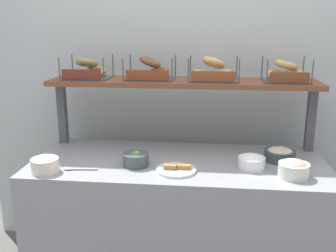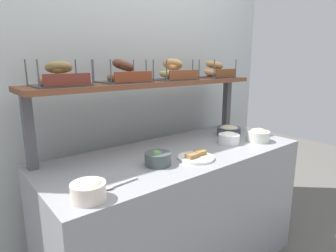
# 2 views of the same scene
# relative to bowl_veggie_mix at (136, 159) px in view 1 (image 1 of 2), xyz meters

# --- Properties ---
(back_wall) EXTENTS (2.89, 0.06, 2.40)m
(back_wall) POSITION_rel_bowl_veggie_mix_xyz_m (0.23, 0.65, 0.31)
(back_wall) COLOR #B3BABA
(back_wall) RESTS_ON ground_plane
(deli_counter) EXTENTS (1.69, 0.70, 0.85)m
(deli_counter) POSITION_rel_bowl_veggie_mix_xyz_m (0.23, 0.10, -0.46)
(deli_counter) COLOR gray
(deli_counter) RESTS_ON ground_plane
(shelf_riser_left) EXTENTS (0.05, 0.05, 0.40)m
(shelf_riser_left) POSITION_rel_bowl_veggie_mix_xyz_m (-0.55, 0.37, 0.16)
(shelf_riser_left) COLOR #4C4C51
(shelf_riser_left) RESTS_ON deli_counter
(shelf_riser_right) EXTENTS (0.05, 0.05, 0.40)m
(shelf_riser_right) POSITION_rel_bowl_veggie_mix_xyz_m (1.02, 0.37, 0.16)
(shelf_riser_right) COLOR #4C4C51
(shelf_riser_right) RESTS_ON deli_counter
(upper_shelf) EXTENTS (1.65, 0.32, 0.03)m
(upper_shelf) POSITION_rel_bowl_veggie_mix_xyz_m (0.23, 0.37, 0.38)
(upper_shelf) COLOR brown
(upper_shelf) RESTS_ON shelf_riser_left
(bowl_veggie_mix) EXTENTS (0.15, 0.15, 0.08)m
(bowl_veggie_mix) POSITION_rel_bowl_veggie_mix_xyz_m (0.00, 0.00, 0.00)
(bowl_veggie_mix) COLOR #414B4B
(bowl_veggie_mix) RESTS_ON deli_counter
(bowl_potato_salad) EXTENTS (0.15, 0.15, 0.09)m
(bowl_potato_salad) POSITION_rel_bowl_veggie_mix_xyz_m (-0.47, -0.14, 0.01)
(bowl_potato_salad) COLOR #F2DECA
(bowl_potato_salad) RESTS_ON deli_counter
(bowl_cream_cheese) EXTENTS (0.15, 0.15, 0.08)m
(bowl_cream_cheese) POSITION_rel_bowl_veggie_mix_xyz_m (0.64, 0.02, 0.00)
(bowl_cream_cheese) COLOR white
(bowl_cream_cheese) RESTS_ON deli_counter
(bowl_tuna_salad) EXTENTS (0.18, 0.18, 0.08)m
(bowl_tuna_salad) POSITION_rel_bowl_veggie_mix_xyz_m (0.81, 0.17, -0.00)
(bowl_tuna_salad) COLOR #38424C
(bowl_tuna_salad) RESTS_ON deli_counter
(bowl_lox_spread) EXTENTS (0.16, 0.16, 0.09)m
(bowl_lox_spread) POSITION_rel_bowl_veggie_mix_xyz_m (0.84, -0.07, 0.01)
(bowl_lox_spread) COLOR silver
(bowl_lox_spread) RESTS_ON deli_counter
(serving_plate_white) EXTENTS (0.21, 0.21, 0.04)m
(serving_plate_white) POSITION_rel_bowl_veggie_mix_xyz_m (0.24, -0.06, -0.03)
(serving_plate_white) COLOR white
(serving_plate_white) RESTS_ON deli_counter
(serving_spoon_near_plate) EXTENTS (0.18, 0.04, 0.01)m
(serving_spoon_near_plate) POSITION_rel_bowl_veggie_mix_xyz_m (-0.31, -0.10, -0.03)
(serving_spoon_near_plate) COLOR #B7B7BC
(serving_spoon_near_plate) RESTS_ON deli_counter
(bagel_basket_everything) EXTENTS (0.28, 0.24, 0.14)m
(bagel_basket_everything) POSITION_rel_bowl_veggie_mix_xyz_m (-0.37, 0.37, 0.44)
(bagel_basket_everything) COLOR #4C4C51
(bagel_basket_everything) RESTS_ON upper_shelf
(bagel_basket_cinnamon_raisin) EXTENTS (0.30, 0.26, 0.15)m
(bagel_basket_cinnamon_raisin) POSITION_rel_bowl_veggie_mix_xyz_m (0.03, 0.38, 0.44)
(bagel_basket_cinnamon_raisin) COLOR #4C4C51
(bagel_basket_cinnamon_raisin) RESTS_ON upper_shelf
(bagel_basket_plain) EXTENTS (0.30, 0.26, 0.15)m
(bagel_basket_plain) POSITION_rel_bowl_veggie_mix_xyz_m (0.42, 0.37, 0.44)
(bagel_basket_plain) COLOR #4C4C51
(bagel_basket_plain) RESTS_ON upper_shelf
(bagel_basket_sesame) EXTENTS (0.28, 0.26, 0.14)m
(bagel_basket_sesame) POSITION_rel_bowl_veggie_mix_xyz_m (0.85, 0.37, 0.44)
(bagel_basket_sesame) COLOR #4C4C51
(bagel_basket_sesame) RESTS_ON upper_shelf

